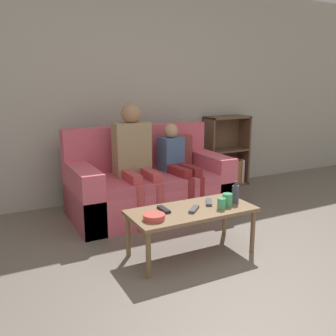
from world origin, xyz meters
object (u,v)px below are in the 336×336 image
Objects in this scene: snack_bowl at (154,217)px; cup_far at (221,204)px; couch at (149,185)px; tv_remote_1 at (209,202)px; tv_remote_2 at (194,209)px; bookshelf at (224,160)px; coffee_table at (192,214)px; bottle at (235,194)px; tv_remote_0 at (164,209)px; person_adult at (134,153)px; cup_near at (227,200)px; person_child at (178,163)px.

cup_far is at bearing -3.09° from snack_bowl.
tv_remote_1 is at bearing -84.97° from couch.
couch is at bearing 130.45° from tv_remote_2.
tv_remote_2 is at bearing -132.04° from bookshelf.
snack_bowl is at bearing -169.01° from coffee_table.
couch is 1.77× the size of bookshelf.
couch reaches higher than bottle.
tv_remote_1 is 0.61m from snack_bowl.
snack_bowl reaches higher than tv_remote_0.
snack_bowl is 0.81m from bottle.
tv_remote_2 is (0.22, -0.11, 0.00)m from tv_remote_0.
tv_remote_2 is 0.91× the size of snack_bowl.
couch is 1.40× the size of person_adult.
tv_remote_0 is 0.43m from tv_remote_1.
cup_near is 0.63× the size of tv_remote_1.
tv_remote_1 is (-0.20, -0.93, -0.15)m from person_child.
bottle reaches higher than coffee_table.
coffee_table is at bearing -118.88° from person_child.
couch is at bearing 126.72° from tv_remote_1.
cup_near is 0.63× the size of snack_bowl.
bookshelf is 2.01m from bottle.
tv_remote_0 is at bearing -137.92° from bookshelf.
tv_remote_2 is (-1.52, -1.69, 0.06)m from bookshelf.
tv_remote_0 is 0.25m from tv_remote_2.
tv_remote_0 is at bearing -108.03° from couch.
couch is at bearing 84.05° from coffee_table.
bookshelf reaches higher than tv_remote_1.
bookshelf reaches higher than bottle.
coffee_table is 0.22m from tv_remote_1.
person_child is at bearing 85.02° from cup_near.
coffee_table is at bearing 168.72° from cup_near.
bottle is at bearing 15.75° from cup_near.
tv_remote_0 is 1.00× the size of snack_bowl.
bookshelf reaches higher than tv_remote_2.
person_adult is 1.20m from cup_near.
couch is at bearing 67.35° from snack_bowl.
snack_bowl is (-0.79, -1.06, -0.14)m from person_child.
cup_near is 0.63× the size of tv_remote_0.
tv_remote_2 is at bearing -85.26° from person_adult.
cup_near reaches higher than snack_bowl.
couch is at bearing 104.98° from bottle.
person_adult is at bearing 138.32° from tv_remote_1.
couch is 15.98× the size of cup_near.
person_adult is at bearing 115.37° from bottle.
bottle is (-1.10, -1.68, 0.13)m from bookshelf.
tv_remote_1 is (0.09, -1.06, 0.10)m from couch.
bookshelf reaches higher than cup_near.
tv_remote_0 is (-0.14, -0.96, -0.30)m from person_adult.
tv_remote_0 is at bearing -150.49° from tv_remote_1.
person_child is 10.67× the size of cup_far.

